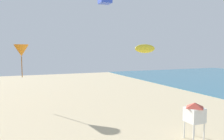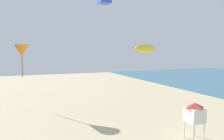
{
  "view_description": "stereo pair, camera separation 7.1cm",
  "coord_description": "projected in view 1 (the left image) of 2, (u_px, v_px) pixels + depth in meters",
  "views": [
    {
      "loc": [
        -1.1,
        0.87,
        6.07
      ],
      "look_at": [
        5.9,
        17.65,
        4.52
      ],
      "focal_mm": 36.34,
      "sensor_mm": 36.0,
      "label": 1
    },
    {
      "loc": [
        -1.03,
        0.84,
        6.07
      ],
      "look_at": [
        5.9,
        17.65,
        4.52
      ],
      "focal_mm": 36.34,
      "sensor_mm": 36.0,
      "label": 2
    }
  ],
  "objects": [
    {
      "name": "kite_orange_delta",
      "position": [
        21.0,
        51.0,
        24.92
      ],
      "size": [
        1.6,
        1.6,
        3.64
      ],
      "color": "orange"
    },
    {
      "name": "lifeguard_stand",
      "position": [
        195.0,
        113.0,
        15.45
      ],
      "size": [
        1.1,
        1.1,
        2.55
      ],
      "rotation": [
        0.0,
        0.0,
        -0.01
      ],
      "color": "white",
      "rests_on": "ground"
    },
    {
      "name": "kite_yellow_parafoil",
      "position": [
        145.0,
        49.0,
        20.15
      ],
      "size": [
        2.01,
        0.56,
        0.78
      ],
      "color": "yellow"
    }
  ]
}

